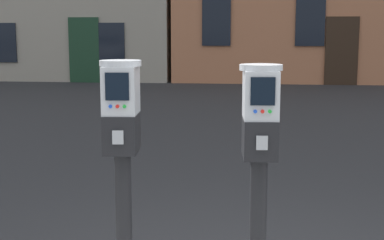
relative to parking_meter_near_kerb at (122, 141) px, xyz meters
name	(u,v)px	position (x,y,z in m)	size (l,w,h in m)	color
parking_meter_near_kerb	(122,141)	(0.00, 0.00, 0.00)	(0.23, 0.26, 1.35)	black
parking_meter_twin_adjacent	(260,146)	(0.72, 0.00, -0.01)	(0.23, 0.26, 1.34)	black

